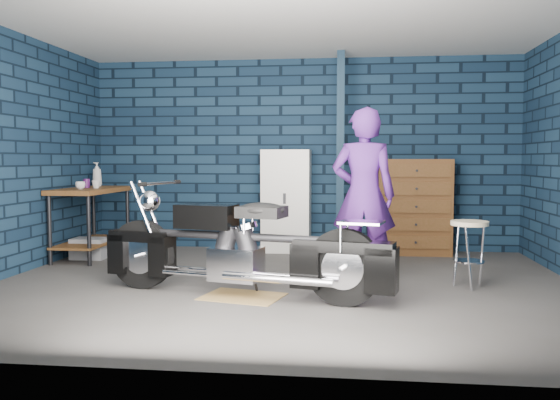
% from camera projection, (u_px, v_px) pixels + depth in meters
% --- Properties ---
extents(ground, '(6.00, 6.00, 0.00)m').
position_uv_depth(ground, '(282.00, 285.00, 6.04)').
color(ground, '#44413F').
rests_on(ground, ground).
extents(room_walls, '(6.02, 5.01, 2.71)m').
position_uv_depth(room_walls, '(288.00, 103.00, 6.45)').
color(room_walls, '#0F1F32').
rests_on(room_walls, ground).
extents(support_post, '(0.10, 0.10, 2.70)m').
position_uv_depth(support_post, '(340.00, 154.00, 7.81)').
color(support_post, '#112537').
rests_on(support_post, ground).
extents(workbench, '(0.60, 1.40, 0.91)m').
position_uv_depth(workbench, '(92.00, 223.00, 7.75)').
color(workbench, brown).
rests_on(workbench, ground).
extents(drip_mat, '(0.83, 0.69, 0.01)m').
position_uv_depth(drip_mat, '(243.00, 296.00, 5.54)').
color(drip_mat, olive).
rests_on(drip_mat, ground).
extents(motorcycle, '(2.53, 1.21, 1.07)m').
position_uv_depth(motorcycle, '(242.00, 240.00, 5.50)').
color(motorcycle, black).
rests_on(motorcycle, ground).
extents(person, '(0.68, 0.47, 1.82)m').
position_uv_depth(person, '(364.00, 195.00, 6.20)').
color(person, '#4E2078').
rests_on(person, ground).
extents(storage_bin, '(0.43, 0.30, 0.27)m').
position_uv_depth(storage_bin, '(90.00, 248.00, 7.66)').
color(storage_bin, gray).
rests_on(storage_bin, ground).
extents(locker, '(0.66, 0.47, 1.41)m').
position_uv_depth(locker, '(286.00, 201.00, 8.22)').
color(locker, silver).
rests_on(locker, ground).
extents(tool_chest, '(0.96, 0.54, 1.29)m').
position_uv_depth(tool_chest, '(414.00, 207.00, 8.02)').
color(tool_chest, brown).
rests_on(tool_chest, ground).
extents(shop_stool, '(0.46, 0.46, 0.67)m').
position_uv_depth(shop_stool, '(469.00, 255.00, 5.90)').
color(shop_stool, beige).
rests_on(shop_stool, ground).
extents(cup_a, '(0.16, 0.16, 0.10)m').
position_uv_depth(cup_a, '(80.00, 185.00, 7.41)').
color(cup_a, beige).
rests_on(cup_a, workbench).
extents(cup_b, '(0.14, 0.14, 0.10)m').
position_uv_depth(cup_b, '(96.00, 184.00, 7.62)').
color(cup_b, beige).
rests_on(cup_b, workbench).
extents(mug_purple, '(0.10, 0.10, 0.12)m').
position_uv_depth(mug_purple, '(87.00, 183.00, 7.78)').
color(mug_purple, '#571965').
rests_on(mug_purple, workbench).
extents(bottle, '(0.17, 0.17, 0.33)m').
position_uv_depth(bottle, '(97.00, 174.00, 8.20)').
color(bottle, gray).
rests_on(bottle, workbench).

